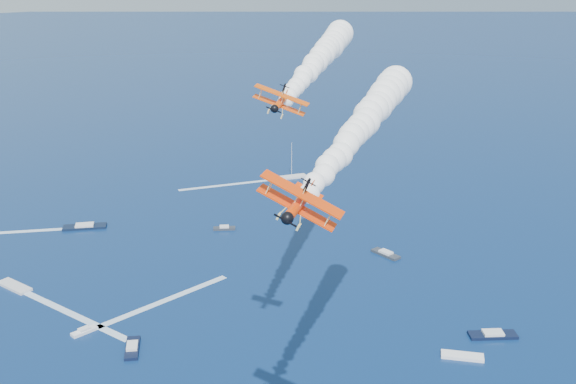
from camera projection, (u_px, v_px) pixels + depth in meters
biplane_lead at (280, 103)px, 96.75m from camera, size 11.07×11.56×7.52m
biplane_trail at (299, 204)px, 70.27m from camera, size 12.51×13.32×9.28m
smoke_trail_lead at (318, 61)px, 120.32m from camera, size 54.56×53.58×9.48m
smoke_trail_trail at (361, 126)px, 93.15m from camera, size 54.45×50.76×9.48m
spectator_boats at (14, 317)px, 162.99m from camera, size 240.56×180.40×0.70m
boat_wakes at (123, 249)px, 201.15m from camera, size 117.45×91.85×0.04m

